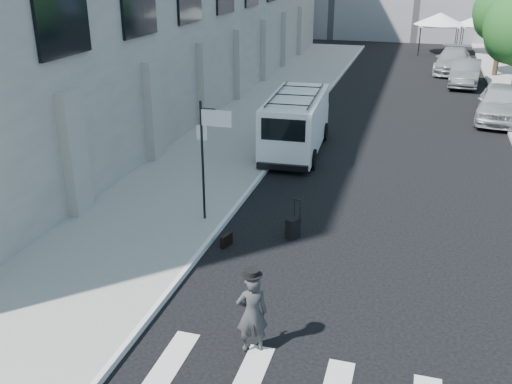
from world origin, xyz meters
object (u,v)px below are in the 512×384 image
Objects in this scene: cargo_van at (296,122)px; businessman at (252,313)px; parked_car_a at (500,103)px; briefcase at (226,240)px; parked_car_b at (465,73)px; parked_car_c at (453,61)px; suitcase at (293,228)px.

businessman is at bearing -84.34° from cargo_van.
parked_car_a is at bearing 37.64° from cargo_van.
cargo_van is 10.96m from parked_car_a.
parked_car_b reaches higher than briefcase.
cargo_van reaches higher than briefcase.
businessman reaches higher than briefcase.
businessman is 20.76m from parked_car_a.
briefcase is (-1.93, 4.03, -0.68)m from businessman.
parked_car_c reaches higher than parked_car_b.
parked_car_c is at bearing 105.45° from parked_car_a.
parked_car_a is (6.70, 14.72, 0.57)m from suitcase.
parked_car_b is (5.49, 22.73, 0.47)m from suitcase.
suitcase is 0.22× the size of parked_car_a.
parked_car_b is (-1.21, 8.01, -0.10)m from parked_car_a.
businessman is 0.31× the size of parked_car_c.
cargo_van is at bearing -106.57° from businessman.
cargo_van is at bearing -103.04° from parked_car_c.
cargo_van is 16.73m from parked_car_b.
businessman is at bearing -62.05° from suitcase.
businessman is 1.54× the size of suitcase.
parked_car_c is (-0.59, 4.25, 0.03)m from parked_car_b.
parked_car_c reaches higher than suitcase.
cargo_van reaches higher than businessman.
briefcase is at bearing -93.04° from cargo_van.
parked_car_b is (7.10, 15.14, -0.41)m from cargo_van.
parked_car_a is at bearing -75.99° from parked_car_b.
briefcase is 0.09× the size of parked_car_a.
parked_car_c is (4.59, 32.01, -0.06)m from businessman.
cargo_van is 1.31× the size of parked_car_b.
suitcase is 16.18m from parked_car_a.
cargo_van is at bearing 126.38° from suitcase.
parked_car_c reaches higher than briefcase.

